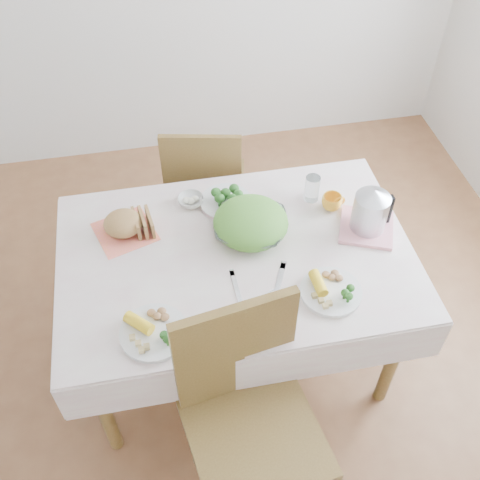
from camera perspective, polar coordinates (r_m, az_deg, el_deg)
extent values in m
plane|color=brown|center=(2.99, -0.31, -11.03)|extent=(3.60, 3.60, 0.00)
cube|color=brown|center=(2.68, -0.34, -6.82)|extent=(1.40, 0.90, 0.75)
cube|color=silver|center=(2.38, -0.38, -1.46)|extent=(1.50, 1.00, 0.01)
cube|color=brown|center=(2.26, 1.58, -19.99)|extent=(0.55, 0.55, 1.06)
cube|color=brown|center=(3.15, -3.46, 5.79)|extent=(0.50, 0.50, 0.93)
imported|color=white|center=(2.43, 1.09, 1.35)|extent=(0.39, 0.39, 0.08)
cylinder|color=white|center=(2.15, -8.75, -9.29)|extent=(0.34, 0.34, 0.02)
cylinder|color=white|center=(2.27, 9.21, -5.21)|extent=(0.31, 0.31, 0.02)
cylinder|color=beige|center=(2.59, -1.45, 3.87)|extent=(0.25, 0.25, 0.02)
cube|color=#FC785E|center=(2.51, -11.61, 0.83)|extent=(0.30, 0.30, 0.00)
ellipsoid|color=olive|center=(2.47, -11.80, 1.72)|extent=(0.21, 0.20, 0.10)
imported|color=white|center=(2.59, -5.01, 4.01)|extent=(0.15, 0.15, 0.04)
imported|color=#FBAD27|center=(2.58, 9.31, 3.81)|extent=(0.10, 0.10, 0.07)
cylinder|color=white|center=(2.59, 7.34, 5.23)|extent=(0.08, 0.08, 0.13)
cube|color=pink|center=(2.53, 12.71, 1.24)|extent=(0.30, 0.30, 0.02)
cylinder|color=#B2B5BA|center=(2.46, 13.14, 3.07)|extent=(0.18, 0.18, 0.21)
cube|color=silver|center=(2.26, -0.42, -4.71)|extent=(0.02, 0.16, 0.00)
cube|color=silver|center=(2.29, 4.00, -4.23)|extent=(0.10, 0.19, 0.00)
cube|color=silver|center=(2.22, 1.55, -6.37)|extent=(0.19, 0.10, 0.00)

